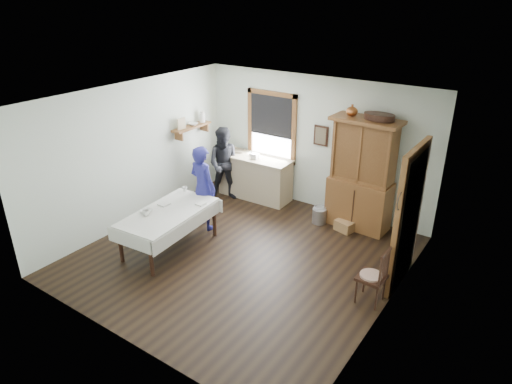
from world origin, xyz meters
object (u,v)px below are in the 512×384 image
china_hutch (361,175)px  wicker_basket (344,226)px  spindle_chair (372,275)px  dining_table (170,230)px  pail (319,216)px  figure_dark (226,167)px  woman_blue (203,191)px  work_counter (255,177)px

china_hutch → wicker_basket: size_ratio=6.23×
wicker_basket → spindle_chair: bearing=-55.7°
dining_table → spindle_chair: bearing=9.3°
pail → figure_dark: figure_dark is taller
pail → wicker_basket: 0.55m
wicker_basket → figure_dark: size_ratio=0.23×
dining_table → woman_blue: woman_blue is taller
spindle_chair → pail: size_ratio=3.04×
work_counter → spindle_chair: 4.02m
dining_table → work_counter: bearing=89.9°
china_hutch → pail: china_hutch is taller
dining_table → figure_dark: 2.28m
spindle_chair → figure_dark: 4.27m
china_hutch → woman_blue: bearing=-142.8°
china_hutch → spindle_chair: size_ratio=2.36×
spindle_chair → wicker_basket: size_ratio=2.64×
dining_table → wicker_basket: (2.27, 2.31, -0.26)m
wicker_basket → woman_blue: 2.74m
woman_blue → work_counter: bearing=-83.2°
work_counter → figure_dark: bearing=-140.6°
dining_table → china_hutch: bearing=47.9°
spindle_chair → figure_dark: figure_dark is taller
pail → wicker_basket: (0.54, -0.02, -0.05)m
spindle_chair → wicker_basket: 2.14m
spindle_chair → woman_blue: size_ratio=0.60×
work_counter → dining_table: bearing=-91.7°
spindle_chair → woman_blue: woman_blue is taller
dining_table → figure_dark: size_ratio=1.22×
china_hutch → figure_dark: china_hutch is taller
china_hutch → dining_table: size_ratio=1.18×
work_counter → spindle_chair: bearing=-32.4°
china_hutch → pail: bearing=-153.7°
work_counter → figure_dark: figure_dark is taller
dining_table → woman_blue: size_ratio=1.19×
work_counter → woman_blue: 1.70m
work_counter → wicker_basket: size_ratio=4.76×
wicker_basket → figure_dark: figure_dark is taller
china_hutch → spindle_chair: 2.41m
spindle_chair → pail: spindle_chair is taller
work_counter → spindle_chair: work_counter is taller
work_counter → woman_blue: bearing=-92.4°
work_counter → woman_blue: woman_blue is taller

